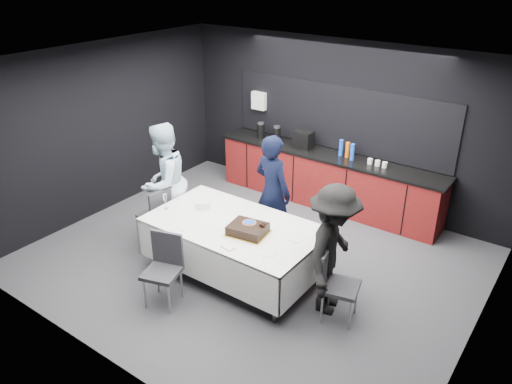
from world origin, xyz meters
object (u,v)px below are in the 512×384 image
plate_stack (203,204)px  chair_left (158,212)px  champagne_flute (165,198)px  person_right (333,250)px  person_center (273,192)px  chair_near (164,264)px  person_left (164,182)px  party_table (234,233)px  cake_assembly (248,229)px  chair_right (334,280)px

plate_stack → chair_left: (-0.76, -0.17, -0.30)m
champagne_flute → person_right: (2.45, 0.31, -0.10)m
person_center → chair_near: bearing=89.9°
person_right → plate_stack: bearing=77.4°
chair_near → person_center: person_center is taller
champagne_flute → person_center: size_ratio=0.13×
chair_left → person_right: bearing=3.0°
person_left → party_table: bearing=74.6°
party_table → champagne_flute: 1.10m
cake_assembly → champagne_flute: 1.35m
cake_assembly → person_right: bearing=9.6°
chair_right → person_right: person_right is taller
plate_stack → person_right: bearing=-0.6°
party_table → chair_near: bearing=-110.4°
chair_near → person_right: (1.77, 1.05, 0.30)m
person_center → person_right: person_center is taller
plate_stack → person_left: size_ratio=0.12×
party_table → chair_right: size_ratio=2.51×
chair_left → chair_near: bearing=-41.0°
cake_assembly → plate_stack: cake_assembly is taller
cake_assembly → person_right: 1.13m
chair_near → cake_assembly: bearing=52.9°
plate_stack → person_center: bearing=54.0°
chair_right → person_left: 3.04m
person_center → person_right: 1.67m
chair_left → chair_right: size_ratio=1.00×
chair_right → chair_near: (-1.88, -0.93, 0.00)m
plate_stack → person_left: person_left is taller
person_left → person_right: size_ratio=1.08×
cake_assembly → chair_near: (-0.65, -0.86, -0.31)m
chair_near → person_right: bearing=30.8°
chair_left → party_table: bearing=2.1°
champagne_flute → chair_right: (2.56, 0.19, -0.40)m
plate_stack → person_center: person_center is taller
chair_near → person_center: size_ratio=0.53×
chair_right → plate_stack: bearing=176.2°
champagne_flute → person_right: person_right is taller
plate_stack → champagne_flute: size_ratio=0.94×
chair_left → chair_right: bearing=0.5°
person_left → person_right: bearing=80.1°
plate_stack → chair_near: chair_near is taller
plate_stack → chair_right: (2.16, -0.14, -0.30)m
chair_near → person_left: bearing=134.4°
plate_stack → champagne_flute: 0.53m
person_center → chair_right: bearing=157.4°
party_table → champagne_flute: champagne_flute is taller
cake_assembly → person_left: person_left is taller
cake_assembly → person_left: bearing=170.7°
cake_assembly → champagne_flute: champagne_flute is taller
champagne_flute → person_left: (-0.45, 0.41, -0.03)m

